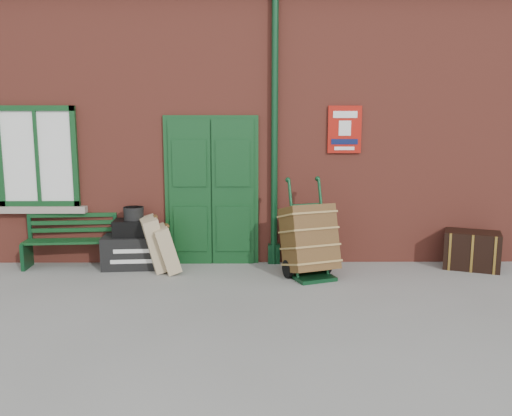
{
  "coord_description": "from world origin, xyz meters",
  "views": [
    {
      "loc": [
        0.31,
        -6.06,
        2.05
      ],
      "look_at": [
        0.37,
        0.6,
        1.0
      ],
      "focal_mm": 35.0,
      "sensor_mm": 36.0,
      "label": 1
    }
  ],
  "objects_px": {
    "houdini_trunk": "(136,251)",
    "bench": "(71,239)",
    "dark_trunk": "(472,250)",
    "porter_trolley": "(309,240)"
  },
  "relations": [
    {
      "from": "houdini_trunk",
      "to": "bench",
      "type": "bearing_deg",
      "value": 171.75
    },
    {
      "from": "houdini_trunk",
      "to": "dark_trunk",
      "type": "height_order",
      "value": "dark_trunk"
    },
    {
      "from": "porter_trolley",
      "to": "dark_trunk",
      "type": "distance_m",
      "value": 2.52
    },
    {
      "from": "houdini_trunk",
      "to": "porter_trolley",
      "type": "height_order",
      "value": "porter_trolley"
    },
    {
      "from": "bench",
      "to": "houdini_trunk",
      "type": "relative_size",
      "value": 1.41
    },
    {
      "from": "porter_trolley",
      "to": "dark_trunk",
      "type": "relative_size",
      "value": 1.77
    },
    {
      "from": "bench",
      "to": "houdini_trunk",
      "type": "xyz_separation_m",
      "value": [
        0.99,
        -0.06,
        -0.17
      ]
    },
    {
      "from": "bench",
      "to": "dark_trunk",
      "type": "height_order",
      "value": "bench"
    },
    {
      "from": "bench",
      "to": "porter_trolley",
      "type": "height_order",
      "value": "porter_trolley"
    },
    {
      "from": "bench",
      "to": "houdini_trunk",
      "type": "bearing_deg",
      "value": -8.13
    }
  ]
}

